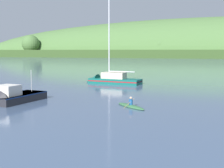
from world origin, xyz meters
name	(u,v)px	position (x,y,z in m)	size (l,w,h in m)	color
far_shoreline_hill	(213,57)	(24.27, 228.93, 0.29)	(535.96, 115.47, 58.92)	#314A21
sailboat_midwater_white	(109,81)	(-5.17, 39.89, 0.33)	(9.03, 4.09, 14.87)	#0F564C
fishing_boat_moored	(13,99)	(-9.68, 21.62, 0.34)	(3.69, 6.44, 3.93)	#232328
canoe_with_paddler	(131,106)	(1.51, 22.21, 0.10)	(3.20, 3.13, 1.02)	#33663D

